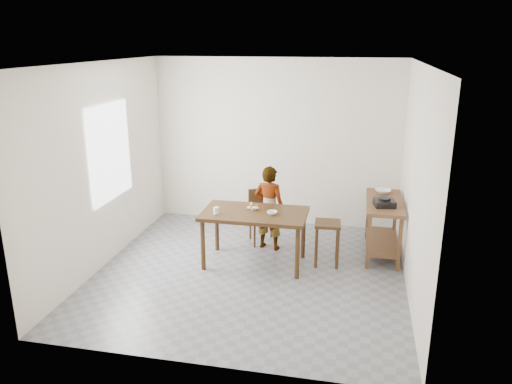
% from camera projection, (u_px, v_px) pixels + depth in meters
% --- Properties ---
extents(floor, '(4.00, 4.00, 0.04)m').
position_uv_depth(floor, '(250.00, 274.00, 6.62)').
color(floor, slate).
rests_on(floor, ground).
extents(ceiling, '(4.00, 4.00, 0.04)m').
position_uv_depth(ceiling, '(249.00, 61.00, 5.81)').
color(ceiling, white).
rests_on(ceiling, wall_back).
extents(wall_back, '(4.00, 0.04, 2.70)m').
position_uv_depth(wall_back, '(276.00, 143.00, 8.11)').
color(wall_back, silver).
rests_on(wall_back, ground).
extents(wall_front, '(4.00, 0.04, 2.70)m').
position_uv_depth(wall_front, '(199.00, 234.00, 4.33)').
color(wall_front, silver).
rests_on(wall_front, ground).
extents(wall_left, '(0.04, 4.00, 2.70)m').
position_uv_depth(wall_left, '(101.00, 166.00, 6.61)').
color(wall_left, silver).
rests_on(wall_left, ground).
extents(wall_right, '(0.04, 4.00, 2.70)m').
position_uv_depth(wall_right, '(418.00, 184.00, 5.82)').
color(wall_right, silver).
rests_on(wall_right, ground).
extents(window_pane, '(0.02, 1.10, 1.30)m').
position_uv_depth(window_pane, '(111.00, 152.00, 6.75)').
color(window_pane, white).
rests_on(window_pane, wall_left).
extents(dining_table, '(1.40, 0.80, 0.75)m').
position_uv_depth(dining_table, '(254.00, 238.00, 6.79)').
color(dining_table, '#392410').
rests_on(dining_table, floor).
extents(prep_counter, '(0.50, 1.20, 0.80)m').
position_uv_depth(prep_counter, '(383.00, 227.00, 7.10)').
color(prep_counter, brown).
rests_on(prep_counter, floor).
extents(child, '(0.51, 0.39, 1.25)m').
position_uv_depth(child, '(269.00, 208.00, 7.22)').
color(child, silver).
rests_on(child, floor).
extents(dining_chair, '(0.51, 0.51, 0.80)m').
position_uv_depth(dining_chair, '(263.00, 217.00, 7.49)').
color(dining_chair, '#392410').
rests_on(dining_chair, floor).
extents(stool, '(0.37, 0.37, 0.61)m').
position_uv_depth(stool, '(327.00, 243.00, 6.79)').
color(stool, '#392410').
rests_on(stool, floor).
extents(glass_tumbler, '(0.08, 0.08, 0.09)m').
position_uv_depth(glass_tumbler, '(216.00, 211.00, 6.59)').
color(glass_tumbler, silver).
rests_on(glass_tumbler, dining_table).
extents(small_bowl, '(0.14, 0.14, 0.04)m').
position_uv_depth(small_bowl, '(272.00, 213.00, 6.58)').
color(small_bowl, white).
rests_on(small_bowl, dining_table).
extents(banana, '(0.19, 0.15, 0.06)m').
position_uv_depth(banana, '(253.00, 208.00, 6.75)').
color(banana, '#FFF047').
rests_on(banana, dining_table).
extents(serving_bowl, '(0.23, 0.23, 0.06)m').
position_uv_depth(serving_bowl, '(383.00, 191.00, 7.32)').
color(serving_bowl, white).
rests_on(serving_bowl, prep_counter).
extents(gas_burner, '(0.31, 0.31, 0.09)m').
position_uv_depth(gas_burner, '(384.00, 203.00, 6.75)').
color(gas_burner, black).
rests_on(gas_burner, prep_counter).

